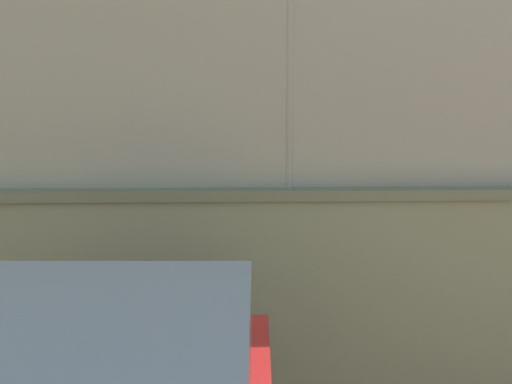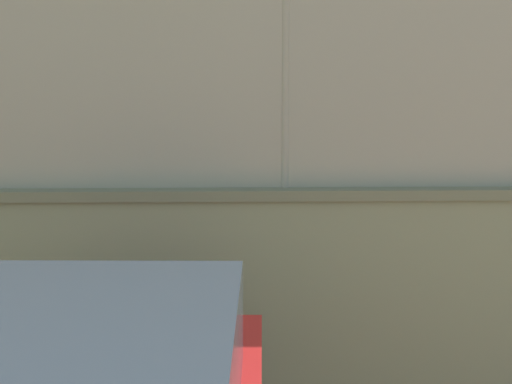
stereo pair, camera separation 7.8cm
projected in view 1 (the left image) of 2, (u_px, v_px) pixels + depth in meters
name	position (u px, v px, depth m)	size (l,w,h in m)	color
ground_plane	(296.00, 199.00, 16.40)	(260.00, 260.00, 0.00)	tan
perimeter_wall	(84.00, 295.00, 5.84)	(23.25, 0.54, 1.73)	slate
fence_panel_on_wall	(75.00, 44.00, 5.56)	(22.86, 0.16, 2.20)	gray
player_foreground_swinging	(83.00, 159.00, 16.02)	(1.08, 0.68, 1.58)	#B2B2B2
sports_ball	(36.00, 203.00, 15.62)	(0.07, 0.07, 0.07)	white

